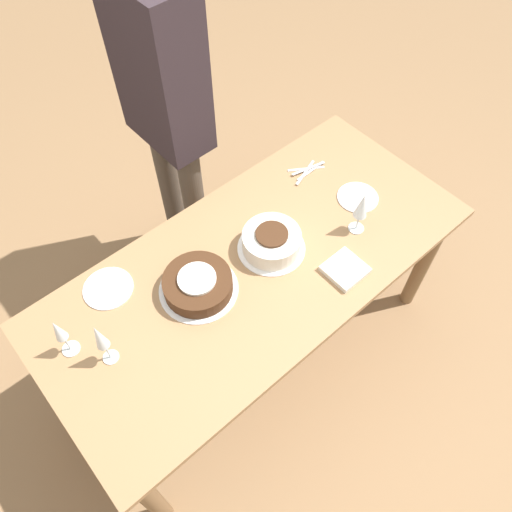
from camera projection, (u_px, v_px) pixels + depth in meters
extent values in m
plane|color=#8E6B47|center=(256.00, 345.00, 2.60)|extent=(12.00, 12.00, 0.00)
cube|color=#9E754C|center=(256.00, 265.00, 1.98)|extent=(1.77, 0.82, 0.03)
cylinder|color=brown|center=(327.00, 185.00, 2.75)|extent=(0.07, 0.07, 0.74)
cylinder|color=brown|center=(62.00, 369.00, 2.14)|extent=(0.07, 0.07, 0.74)
cylinder|color=brown|center=(424.00, 261.00, 2.46)|extent=(0.07, 0.07, 0.74)
cylinder|color=brown|center=(151.00, 499.00, 1.85)|extent=(0.07, 0.07, 0.74)
cylinder|color=white|center=(271.00, 248.00, 2.01)|extent=(0.27, 0.27, 0.01)
cylinder|color=silver|center=(272.00, 242.00, 1.97)|extent=(0.23, 0.23, 0.08)
cylinder|color=#422614|center=(272.00, 234.00, 1.93)|extent=(0.13, 0.13, 0.01)
cylinder|color=white|center=(199.00, 289.00, 1.90)|extent=(0.30, 0.30, 0.01)
cylinder|color=#422614|center=(198.00, 284.00, 1.87)|extent=(0.26, 0.26, 0.07)
cylinder|color=silver|center=(197.00, 279.00, 1.84)|extent=(0.14, 0.14, 0.01)
cylinder|color=silver|center=(71.00, 349.00, 1.76)|extent=(0.06, 0.06, 0.00)
cylinder|color=silver|center=(67.00, 343.00, 1.72)|extent=(0.01, 0.01, 0.09)
cone|color=silver|center=(58.00, 330.00, 1.64)|extent=(0.04, 0.04, 0.10)
cylinder|color=silver|center=(111.00, 357.00, 1.74)|extent=(0.06, 0.06, 0.00)
cylinder|color=silver|center=(107.00, 351.00, 1.70)|extent=(0.01, 0.01, 0.10)
cone|color=silver|center=(99.00, 336.00, 1.61)|extent=(0.04, 0.04, 0.13)
cylinder|color=silver|center=(356.00, 228.00, 2.07)|extent=(0.06, 0.06, 0.00)
cylinder|color=silver|center=(358.00, 221.00, 2.03)|extent=(0.01, 0.01, 0.08)
cone|color=silver|center=(362.00, 205.00, 1.95)|extent=(0.06, 0.06, 0.12)
cylinder|color=silver|center=(358.00, 197.00, 2.17)|extent=(0.18, 0.18, 0.01)
cylinder|color=silver|center=(108.00, 288.00, 1.90)|extent=(0.19, 0.19, 0.01)
cube|color=silver|center=(306.00, 169.00, 2.27)|extent=(0.15, 0.10, 0.00)
cube|color=silver|center=(311.00, 171.00, 2.26)|extent=(0.17, 0.02, 0.00)
cube|color=silver|center=(305.00, 172.00, 2.24)|extent=(0.16, 0.07, 0.00)
cube|color=silver|center=(308.00, 168.00, 2.26)|extent=(0.17, 0.05, 0.00)
cube|color=silver|center=(345.00, 269.00, 1.94)|extent=(0.15, 0.15, 0.02)
cylinder|color=#4C4238|center=(170.00, 186.00, 2.66)|extent=(0.11, 0.11, 0.85)
cylinder|color=#4C4238|center=(195.00, 210.00, 2.57)|extent=(0.11, 0.11, 0.85)
cube|color=#2D2328|center=(158.00, 66.00, 1.98)|extent=(0.23, 0.40, 0.71)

